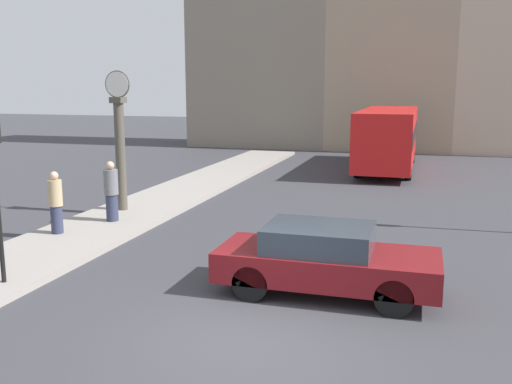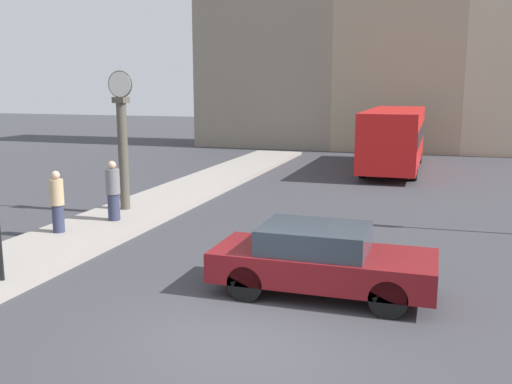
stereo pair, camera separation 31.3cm
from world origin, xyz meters
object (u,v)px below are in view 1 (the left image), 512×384
Objects in this scene: sedan_car at (325,259)px; pedestrian_tan_coat at (56,203)px; bus_distant at (388,136)px; street_clock at (120,142)px; pedestrian_grey_jacket at (111,192)px.

sedan_car is 2.57× the size of pedestrian_tan_coat.
bus_distant reaches higher than pedestrian_tan_coat.
bus_distant is at bearing 63.95° from pedestrian_tan_coat.
street_clock is (-7.34, -12.28, 0.63)m from bus_distant.
street_clock is (-7.30, 5.09, 1.58)m from sedan_car.
bus_distant reaches higher than pedestrian_grey_jacket.
sedan_car is 7.74m from pedestrian_grey_jacket.
pedestrian_grey_jacket is at bearing 68.11° from pedestrian_tan_coat.
bus_distant is 15.36m from pedestrian_grey_jacket.
pedestrian_grey_jacket is at bearing 151.84° from sedan_car.
pedestrian_tan_coat reaches higher than sedan_car.
street_clock reaches higher than bus_distant.
pedestrian_tan_coat is (-7.48, 1.99, 0.28)m from sedan_car.
pedestrian_grey_jacket reaches higher than sedan_car.
street_clock is at bearing 108.59° from pedestrian_grey_jacket.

